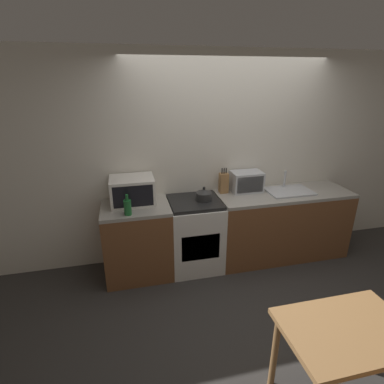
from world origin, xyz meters
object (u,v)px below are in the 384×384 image
microwave (132,191)px  toaster_oven (246,182)px  kettle (204,195)px  bottle (128,207)px  stove_range (195,234)px  dining_table (346,341)px

microwave → toaster_oven: bearing=2.7°
kettle → bottle: (-0.90, -0.21, 0.02)m
stove_range → dining_table: 2.04m
dining_table → bottle: bearing=128.2°
stove_range → microwave: size_ratio=1.81×
kettle → bottle: 0.92m
kettle → microwave: 0.84m
microwave → bottle: size_ratio=2.19×
microwave → bottle: bearing=-102.6°
microwave → kettle: bearing=-6.9°
microwave → bottle: (-0.07, -0.31, -0.07)m
bottle → toaster_oven: toaster_oven is taller
microwave → dining_table: 2.46m
microwave → stove_range: bearing=-7.2°
microwave → bottle: microwave is taller
kettle → toaster_oven: (0.61, 0.17, 0.06)m
dining_table → toaster_oven: bearing=86.3°
stove_range → microwave: (-0.72, 0.09, 0.61)m
toaster_oven → dining_table: (-0.14, -2.11, -0.42)m
bottle → dining_table: size_ratio=0.26×
microwave → dining_table: microwave is taller
stove_range → bottle: (-0.79, -0.22, 0.54)m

